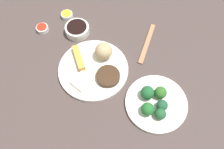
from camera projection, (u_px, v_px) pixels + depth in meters
tabletop at (98, 68)px, 0.99m from camera, size 2.20×2.20×0.02m
main_plate at (93, 69)px, 0.96m from camera, size 0.29×0.29×0.02m
rice_scoop at (104, 51)px, 0.95m from camera, size 0.07×0.07×0.07m
spring_roll at (79, 58)px, 0.96m from camera, size 0.11×0.10×0.03m
crab_rangoon_wonton at (82, 81)px, 0.92m from camera, size 0.07×0.08×0.01m
stir_fry_heap at (108, 76)px, 0.92m from camera, size 0.09×0.09×0.02m
broccoli_plate at (156, 103)px, 0.89m from camera, size 0.24×0.24×0.01m
broccoli_floret_0 at (160, 93)px, 0.88m from camera, size 0.05×0.05×0.05m
broccoli_floret_1 at (147, 93)px, 0.88m from camera, size 0.05×0.05×0.05m
broccoli_floret_2 at (162, 105)px, 0.86m from camera, size 0.04×0.04×0.04m
broccoli_floret_3 at (160, 114)px, 0.84m from camera, size 0.04×0.04×0.04m
broccoli_floret_5 at (148, 109)px, 0.85m from camera, size 0.05×0.05×0.05m
soy_sauce_bowl at (77, 30)px, 1.05m from camera, size 0.11×0.11×0.04m
soy_sauce_bowl_liquid at (77, 27)px, 1.03m from camera, size 0.09×0.09×0.00m
sauce_ramekin_hot_mustard at (67, 15)px, 1.10m from camera, size 0.05×0.05×0.02m
sauce_ramekin_hot_mustard_liquid at (67, 13)px, 1.09m from camera, size 0.04×0.04×0.00m
sauce_ramekin_sweet_and_sour at (42, 29)px, 1.06m from camera, size 0.05×0.05×0.02m
sauce_ramekin_sweet_and_sour_liquid at (42, 27)px, 1.05m from camera, size 0.04×0.04×0.00m
chopsticks_pair at (147, 43)px, 1.03m from camera, size 0.06×0.22×0.01m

